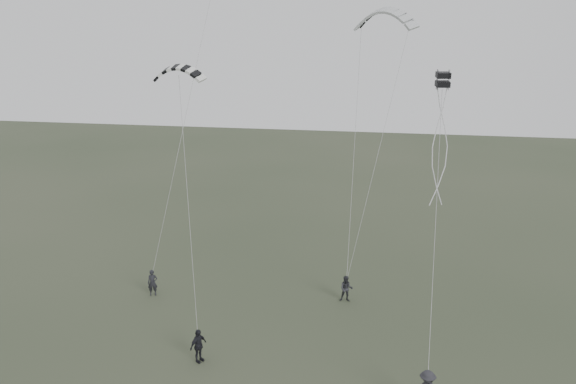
% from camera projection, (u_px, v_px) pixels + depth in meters
% --- Properties ---
extents(ground, '(140.00, 140.00, 0.00)m').
position_uv_depth(ground, '(258.00, 345.00, 29.80)').
color(ground, '#313C28').
rests_on(ground, ground).
extents(flyer_left, '(0.71, 0.59, 1.68)m').
position_uv_depth(flyer_left, '(153.00, 283.00, 35.28)').
color(flyer_left, black).
rests_on(flyer_left, ground).
extents(flyer_right, '(0.85, 0.69, 1.66)m').
position_uv_depth(flyer_right, '(346.00, 289.00, 34.47)').
color(flyer_right, '#26272C').
rests_on(flyer_right, ground).
extents(flyer_center, '(0.86, 1.12, 1.77)m').
position_uv_depth(flyer_center, '(198.00, 346.00, 28.04)').
color(flyer_center, black).
rests_on(flyer_center, ground).
extents(kite_pale_large, '(4.62, 3.40, 2.00)m').
position_uv_depth(kite_pale_large, '(385.00, 10.00, 36.39)').
color(kite_pale_large, '#B6B9BC').
rests_on(kite_pale_large, flyer_right).
extents(kite_striped, '(2.83, 1.14, 1.26)m').
position_uv_depth(kite_striped, '(178.00, 67.00, 29.37)').
color(kite_striped, black).
rests_on(kite_striped, flyer_center).
extents(kite_box, '(0.77, 0.82, 0.78)m').
position_uv_depth(kite_box, '(443.00, 80.00, 28.27)').
color(kite_box, black).
rests_on(kite_box, flyer_far).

